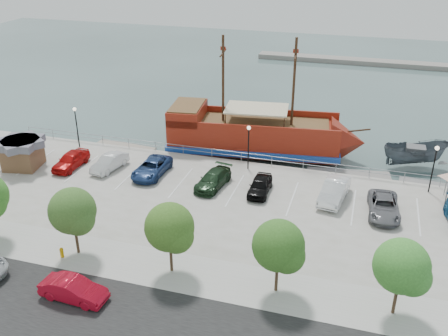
# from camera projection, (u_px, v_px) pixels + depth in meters

# --- Properties ---
(ground) EXTENTS (160.00, 160.00, 0.00)m
(ground) POSITION_uv_depth(u_px,v_px,m) (229.00, 212.00, 41.81)
(ground) COLOR #334946
(sidewalk) EXTENTS (100.00, 4.00, 0.05)m
(sidewalk) POSITION_uv_depth(u_px,v_px,m) (186.00, 273.00, 32.75)
(sidewalk) COLOR #9F9D99
(sidewalk) RESTS_ON land_slab
(seawall_railing) EXTENTS (50.00, 0.06, 1.00)m
(seawall_railing) POSITION_uv_depth(u_px,v_px,m) (251.00, 158.00, 47.87)
(seawall_railing) COLOR gray
(seawall_railing) RESTS_ON land_slab
(far_shore) EXTENTS (40.00, 3.00, 0.80)m
(far_shore) POSITION_uv_depth(u_px,v_px,m) (373.00, 62.00, 86.46)
(far_shore) COLOR gray
(far_shore) RESTS_ON ground
(pirate_ship) EXTENTS (20.51, 7.84, 12.79)m
(pirate_ship) POSITION_uv_depth(u_px,v_px,m) (268.00, 136.00, 51.25)
(pirate_ship) COLOR maroon
(pirate_ship) RESTS_ON ground
(patrol_boat) EXTENTS (6.79, 4.28, 2.46)m
(patrol_boat) POSITION_uv_depth(u_px,v_px,m) (415.00, 156.00, 48.99)
(patrol_boat) COLOR #49525A
(patrol_boat) RESTS_ON ground
(dock_west) EXTENTS (6.91, 2.57, 0.39)m
(dock_west) POSITION_uv_depth(u_px,v_px,m) (125.00, 148.00, 53.37)
(dock_west) COLOR gray
(dock_west) RESTS_ON ground
(dock_mid) EXTENTS (7.98, 3.29, 0.44)m
(dock_mid) POSITION_uv_depth(u_px,v_px,m) (348.00, 176.00, 47.27)
(dock_mid) COLOR gray
(dock_mid) RESTS_ON ground
(dock_east) EXTENTS (6.47, 2.18, 0.36)m
(dock_east) POSITION_uv_depth(u_px,v_px,m) (436.00, 188.00, 45.27)
(dock_east) COLOR slate
(dock_east) RESTS_ON ground
(shed) EXTENTS (3.93, 3.93, 2.79)m
(shed) POSITION_uv_depth(u_px,v_px,m) (22.00, 152.00, 46.70)
(shed) COLOR brown
(shed) RESTS_ON land_slab
(street_sedan) EXTENTS (4.30, 1.67, 1.40)m
(street_sedan) POSITION_uv_depth(u_px,v_px,m) (73.00, 290.00, 30.21)
(street_sedan) COLOR #B30B1F
(street_sedan) RESTS_ON street
(fire_hydrant) EXTENTS (0.27, 0.27, 0.78)m
(fire_hydrant) POSITION_uv_depth(u_px,v_px,m) (62.00, 252.00, 34.16)
(fire_hydrant) COLOR #CE9005
(fire_hydrant) RESTS_ON sidewalk
(lamp_post_left) EXTENTS (0.36, 0.36, 4.28)m
(lamp_post_left) POSITION_uv_depth(u_px,v_px,m) (76.00, 120.00, 50.37)
(lamp_post_left) COLOR black
(lamp_post_left) RESTS_ON land_slab
(lamp_post_mid) EXTENTS (0.36, 0.36, 4.28)m
(lamp_post_mid) POSITION_uv_depth(u_px,v_px,m) (249.00, 140.00, 45.70)
(lamp_post_mid) COLOR black
(lamp_post_mid) RESTS_ON land_slab
(lamp_post_right) EXTENTS (0.36, 0.36, 4.28)m
(lamp_post_right) POSITION_uv_depth(u_px,v_px,m) (435.00, 161.00, 41.55)
(lamp_post_right) COLOR black
(lamp_post_right) RESTS_ON land_slab
(tree_c) EXTENTS (3.30, 3.20, 5.00)m
(tree_c) POSITION_uv_depth(u_px,v_px,m) (74.00, 213.00, 33.30)
(tree_c) COLOR #473321
(tree_c) RESTS_ON sidewalk
(tree_d) EXTENTS (3.30, 3.20, 5.00)m
(tree_d) POSITION_uv_depth(u_px,v_px,m) (171.00, 229.00, 31.48)
(tree_d) COLOR #473321
(tree_d) RESTS_ON sidewalk
(tree_e) EXTENTS (3.30, 3.20, 5.00)m
(tree_e) POSITION_uv_depth(u_px,v_px,m) (280.00, 248.00, 29.66)
(tree_e) COLOR #473321
(tree_e) RESTS_ON sidewalk
(tree_f) EXTENTS (3.30, 3.20, 5.00)m
(tree_f) POSITION_uv_depth(u_px,v_px,m) (404.00, 269.00, 27.84)
(tree_f) COLOR #473321
(tree_f) RESTS_ON sidewalk
(parked_car_a) EXTENTS (1.92, 4.52, 1.52)m
(parked_car_a) POSITION_uv_depth(u_px,v_px,m) (71.00, 160.00, 46.90)
(parked_car_a) COLOR #B20C0B
(parked_car_a) RESTS_ON land_slab
(parked_car_b) EXTENTS (2.19, 4.42, 1.39)m
(parked_car_b) POSITION_uv_depth(u_px,v_px,m) (109.00, 163.00, 46.54)
(parked_car_b) COLOR silver
(parked_car_b) RESTS_ON land_slab
(parked_car_c) EXTENTS (2.44, 5.13, 1.42)m
(parked_car_c) POSITION_uv_depth(u_px,v_px,m) (152.00, 168.00, 45.50)
(parked_car_c) COLOR navy
(parked_car_c) RESTS_ON land_slab
(parked_car_d) EXTENTS (2.59, 4.95, 1.37)m
(parked_car_d) POSITION_uv_depth(u_px,v_px,m) (213.00, 180.00, 43.43)
(parked_car_d) COLOR black
(parked_car_d) RESTS_ON land_slab
(parked_car_e) EXTENTS (1.74, 4.16, 1.41)m
(parked_car_e) POSITION_uv_depth(u_px,v_px,m) (260.00, 185.00, 42.40)
(parked_car_e) COLOR black
(parked_car_e) RESTS_ON land_slab
(parked_car_f) EXTENTS (2.45, 5.26, 1.67)m
(parked_car_f) POSITION_uv_depth(u_px,v_px,m) (334.00, 191.00, 41.27)
(parked_car_f) COLOR white
(parked_car_f) RESTS_ON land_slab
(parked_car_g) EXTENTS (2.67, 5.19, 1.40)m
(parked_car_g) POSITION_uv_depth(u_px,v_px,m) (384.00, 206.00, 39.21)
(parked_car_g) COLOR slate
(parked_car_g) RESTS_ON land_slab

